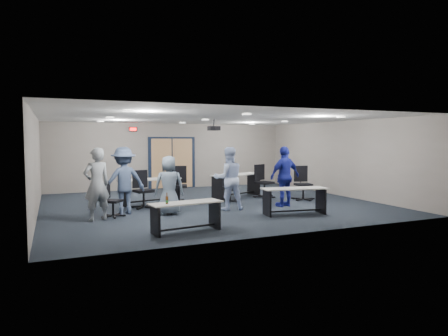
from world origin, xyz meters
name	(u,v)px	position (x,y,z in m)	size (l,w,h in m)	color
floor	(211,204)	(0.00, 0.00, 0.00)	(10.00, 10.00, 0.00)	black
back_wall	(172,156)	(0.00, 4.50, 1.35)	(10.00, 0.04, 2.70)	gray
front_wall	(289,172)	(0.00, -4.50, 1.35)	(10.00, 0.04, 2.70)	gray
left_wall	(36,165)	(-5.00, 0.00, 1.35)	(0.04, 9.00, 2.70)	gray
right_wall	(339,158)	(5.00, 0.00, 1.35)	(0.04, 9.00, 2.70)	gray
ceiling	(211,118)	(0.00, 0.00, 2.70)	(10.00, 9.00, 0.04)	silver
double_door	(172,163)	(0.00, 4.46, 1.05)	(2.00, 0.07, 2.20)	black
exit_sign	(133,129)	(-1.60, 4.44, 2.45)	(0.32, 0.07, 0.18)	black
ceiling_projector	(214,128)	(0.30, 0.50, 2.40)	(0.35, 0.32, 0.37)	black
ceiling_can_lights	(208,120)	(0.00, 0.25, 2.67)	(6.24, 5.74, 0.02)	white
table_front_left	(186,211)	(-1.93, -3.38, 0.45)	(1.67, 0.74, 0.90)	beige
table_front_right	(294,196)	(1.42, -2.58, 0.49)	(1.85, 0.86, 0.72)	beige
table_back_left	(150,187)	(-1.77, 0.78, 0.55)	(2.06, 1.08, 0.92)	beige
table_back_right	(237,181)	(1.39, 1.07, 0.55)	(2.11, 1.30, 0.81)	beige
chair_back_a	(144,189)	(-2.14, 0.03, 0.56)	(0.70, 0.70, 1.12)	black
chair_back_b	(179,185)	(-0.87, 0.61, 0.59)	(0.74, 0.74, 1.18)	black
chair_back_c	(230,188)	(0.71, 0.11, 0.46)	(0.57, 0.57, 0.91)	black
chair_back_d	(264,181)	(2.20, 0.50, 0.58)	(0.73, 0.73, 1.16)	black
chair_loose_left	(113,200)	(-3.16, -1.02, 0.46)	(0.58, 0.58, 0.92)	black
chair_loose_right	(303,183)	(3.12, -0.51, 0.57)	(0.72, 0.72, 1.15)	black
person_gray	(97,184)	(-3.59, -1.35, 0.92)	(0.67, 0.44, 1.83)	gray
person_plaid	(169,185)	(-1.72, -1.27, 0.80)	(0.78, 0.51, 1.60)	slate
person_lightblue	(228,178)	(0.07, -1.19, 0.91)	(0.88, 0.69, 1.82)	#BACCF6
person_navy	(285,176)	(1.88, -1.34, 0.92)	(1.07, 0.45, 1.83)	navy
person_back	(124,181)	(-2.82, -0.67, 0.92)	(1.18, 0.68, 1.83)	#425477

